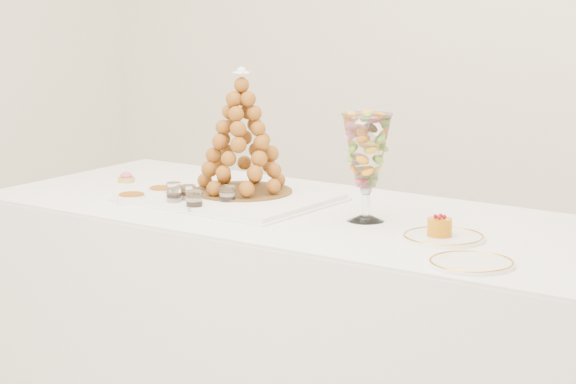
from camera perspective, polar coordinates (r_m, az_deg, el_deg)
The scene contains 15 objects.
buffet_table at distance 3.66m, azimuth 1.19°, elevation -7.42°, with size 2.22×0.92×0.84m.
lace_tray at distance 3.72m, azimuth -2.96°, elevation -0.27°, with size 0.62×0.47×0.02m, color white.
macaron_vase at distance 3.39m, azimuth 4.02°, elevation 2.05°, with size 0.15×0.15×0.33m.
cake_plate at distance 3.22m, azimuth 7.90°, elevation -2.31°, with size 0.24×0.24×0.01m, color white.
spare_plate at distance 2.96m, azimuth 9.30°, elevation -3.59°, with size 0.23×0.23×0.01m, color white.
pink_tart at distance 4.07m, azimuth -8.21°, elevation 0.72°, with size 0.06×0.06×0.04m.
verrine_a at distance 3.71m, azimuth -5.83°, elevation -0.01°, with size 0.05×0.05×0.06m, color white.
verrine_b at distance 3.64m, azimuth -5.09°, elevation -0.18°, with size 0.05×0.05×0.07m, color white.
verrine_c at distance 3.61m, azimuth -3.10°, elevation -0.24°, with size 0.05×0.05×0.07m, color white.
verrine_d at distance 3.61m, azimuth -5.81°, elevation -0.31°, with size 0.05×0.05×0.06m, color white.
verrine_e at distance 3.54m, azimuth -4.78°, elevation -0.49°, with size 0.05×0.05×0.07m, color white.
ramekin_back at distance 3.79m, azimuth -6.41°, elevation -0.03°, with size 0.09×0.09×0.03m, color white.
ramekin_front at distance 3.70m, azimuth -7.95°, elevation -0.36°, with size 0.09×0.09×0.03m, color white.
croquembouche at distance 3.71m, azimuth -2.36°, elevation 3.06°, with size 0.33×0.33×0.42m.
mousse_cake at distance 3.21m, azimuth 7.71°, elevation -1.76°, with size 0.07×0.07×0.06m.
Camera 1 is at (1.85, -2.55, 1.60)m, focal length 70.00 mm.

